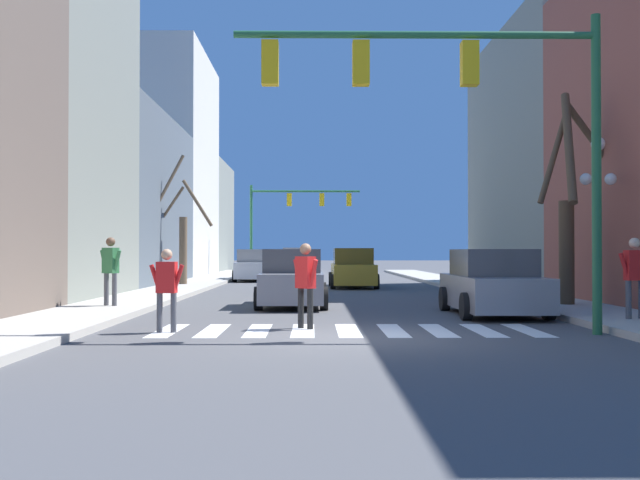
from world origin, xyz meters
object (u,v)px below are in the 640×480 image
object	(u,v)px
car_parked_right_far	(297,263)
pedestrian_waiting_at_curb	(635,271)
pedestrian_on_left_sidewalk	(305,278)
pedestrian_crossing_street	(110,265)
car_parked_left_mid	(293,280)
pedestrian_on_right_sidewalk	(167,283)
traffic_signal_far	(293,208)
street_lamp_right_corner	(598,187)
car_parked_left_far	(353,269)
street_tree_left_near	(182,235)
car_at_intersection	(254,266)
traffic_signal_near	(460,96)
street_tree_right_mid	(573,208)
car_driving_away_lane	(493,284)

from	to	relation	value
car_parked_right_far	pedestrian_waiting_at_curb	size ratio (longest dim) A/B	2.49
pedestrian_on_left_sidewalk	pedestrian_crossing_street	bearing A→B (deg)	8.81
car_parked_left_mid	pedestrian_on_right_sidewalk	world-z (taller)	car_parked_left_mid
traffic_signal_far	pedestrian_waiting_at_curb	world-z (taller)	traffic_signal_far
street_lamp_right_corner	car_parked_left_far	bearing A→B (deg)	111.81
pedestrian_waiting_at_curb	street_tree_left_near	bearing A→B (deg)	116.59
car_parked_right_far	car_at_intersection	xyz separation A→B (m)	(-2.18, -6.36, -0.05)
pedestrian_on_left_sidewalk	traffic_signal_near	bearing A→B (deg)	-151.07
car_parked_right_far	street_tree_right_mid	size ratio (longest dim) A/B	0.74
car_parked_right_far	pedestrian_crossing_street	size ratio (longest dim) A/B	2.38
traffic_signal_near	pedestrian_crossing_street	size ratio (longest dim) A/B	3.87
street_lamp_right_corner	pedestrian_waiting_at_curb	xyz separation A→B (m)	(-0.48, -3.25, -2.08)
pedestrian_on_left_sidewalk	pedestrian_waiting_at_curb	bearing A→B (deg)	-125.80
car_driving_away_lane	pedestrian_on_right_sidewalk	xyz separation A→B (m)	(-7.34, -3.93, 0.20)
pedestrian_on_right_sidewalk	pedestrian_on_left_sidewalk	distance (m)	2.79
car_at_intersection	car_parked_right_far	bearing A→B (deg)	-18.90
car_parked_right_far	pedestrian_waiting_at_curb	xyz separation A→B (m)	(7.83, -30.71, 0.33)
car_parked_left_far	pedestrian_on_right_sidewalk	xyz separation A→B (m)	(-4.64, -18.34, 0.16)
traffic_signal_near	pedestrian_crossing_street	xyz separation A→B (m)	(-8.18, 5.70, -3.34)
traffic_signal_far	car_parked_left_far	bearing A→B (deg)	-79.10
street_tree_right_mid	street_tree_left_near	size ratio (longest dim) A/B	1.01
car_at_intersection	street_tree_right_mid	distance (m)	22.55
car_parked_right_far	pedestrian_on_right_sidewalk	distance (m)	31.96
car_at_intersection	pedestrian_on_left_sidewalk	xyz separation A→B (m)	(2.99, -24.87, 0.24)
traffic_signal_far	car_parked_left_mid	world-z (taller)	traffic_signal_far
pedestrian_on_left_sidewalk	pedestrian_waiting_at_curb	world-z (taller)	pedestrian_waiting_at_curb
street_tree_left_near	street_tree_right_mid	bearing A→B (deg)	-45.14
traffic_signal_near	car_parked_left_mid	world-z (taller)	traffic_signal_near
car_parked_right_far	pedestrian_on_left_sidewalk	distance (m)	31.23
car_at_intersection	pedestrian_waiting_at_curb	distance (m)	26.33
traffic_signal_near	car_driving_away_lane	size ratio (longest dim) A/B	1.55
pedestrian_on_left_sidewalk	street_tree_right_mid	xyz separation A→B (m)	(7.23, 4.87, 1.73)
car_driving_away_lane	pedestrian_waiting_at_curb	size ratio (longest dim) A/B	2.62
car_at_intersection	pedestrian_on_right_sidewalk	size ratio (longest dim) A/B	2.89
pedestrian_waiting_at_curb	car_parked_right_far	bearing A→B (deg)	94.71
car_parked_left_far	car_parked_right_far	bearing A→B (deg)	11.46
pedestrian_waiting_at_curb	street_tree_right_mid	size ratio (longest dim) A/B	0.30
pedestrian_crossing_street	street_tree_right_mid	bearing A→B (deg)	-145.11
street_lamp_right_corner	car_driving_away_lane	world-z (taller)	street_lamp_right_corner
pedestrian_waiting_at_curb	street_tree_left_near	world-z (taller)	street_tree_left_near
car_parked_left_mid	car_parked_right_far	world-z (taller)	car_parked_right_far
pedestrian_crossing_street	street_tree_right_mid	size ratio (longest dim) A/B	0.31
street_tree_left_near	pedestrian_on_right_sidewalk	bearing A→B (deg)	-81.03
car_parked_left_far	street_tree_left_near	world-z (taller)	street_tree_left_near
car_at_intersection	pedestrian_on_right_sidewalk	xyz separation A→B (m)	(0.29, -25.55, 0.17)
car_parked_right_far	pedestrian_on_left_sidewalk	size ratio (longest dim) A/B	2.46
car_at_intersection	street_tree_left_near	distance (m)	7.70
traffic_signal_far	car_parked_right_far	world-z (taller)	traffic_signal_far
car_parked_left_far	car_driving_away_lane	xyz separation A→B (m)	(2.70, -14.42, -0.04)
traffic_signal_far	pedestrian_crossing_street	size ratio (longest dim) A/B	3.98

